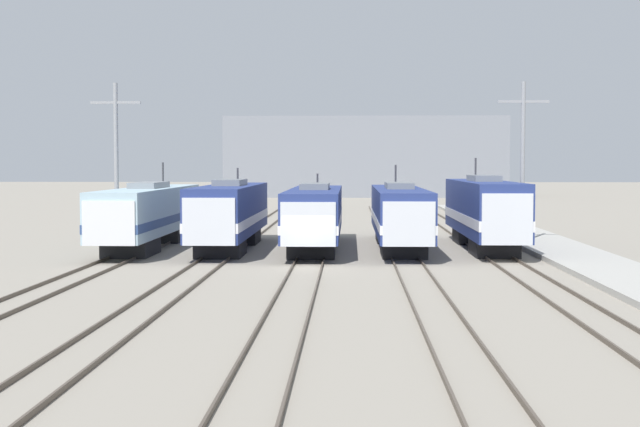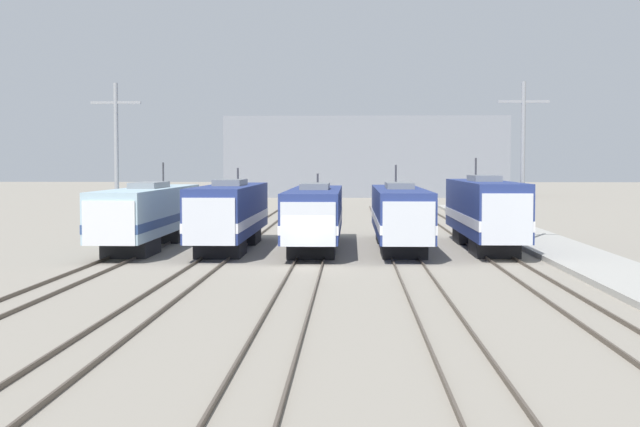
# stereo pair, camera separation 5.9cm
# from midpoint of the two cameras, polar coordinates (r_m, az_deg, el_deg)

# --- Properties ---
(ground_plane) EXTENTS (400.00, 400.00, 0.00)m
(ground_plane) POSITION_cam_midpoint_polar(r_m,az_deg,el_deg) (44.16, -0.75, -3.38)
(ground_plane) COLOR gray
(rail_pair_far_left) EXTENTS (1.50, 120.00, 0.15)m
(rail_pair_far_left) POSITION_cam_midpoint_polar(r_m,az_deg,el_deg) (45.75, -13.40, -3.15)
(rail_pair_far_left) COLOR #4C4238
(rail_pair_far_left) RESTS_ON ground_plane
(rail_pair_center_left) EXTENTS (1.51, 120.00, 0.15)m
(rail_pair_center_left) POSITION_cam_midpoint_polar(r_m,az_deg,el_deg) (44.68, -7.19, -3.24)
(rail_pair_center_left) COLOR #4C4238
(rail_pair_center_left) RESTS_ON ground_plane
(rail_pair_center) EXTENTS (1.51, 120.00, 0.15)m
(rail_pair_center) POSITION_cam_midpoint_polar(r_m,az_deg,el_deg) (44.16, -0.75, -3.29)
(rail_pair_center) COLOR #4C4238
(rail_pair_center) RESTS_ON ground_plane
(rail_pair_center_right) EXTENTS (1.51, 120.00, 0.15)m
(rail_pair_center_right) POSITION_cam_midpoint_polar(r_m,az_deg,el_deg) (44.20, 5.76, -3.30)
(rail_pair_center_right) COLOR #4C4238
(rail_pair_center_right) RESTS_ON ground_plane
(rail_pair_far_right) EXTENTS (1.50, 120.00, 0.15)m
(rail_pair_far_right) POSITION_cam_midpoint_polar(r_m,az_deg,el_deg) (44.81, 12.18, -3.27)
(rail_pair_far_right) COLOR #4C4238
(rail_pair_far_right) RESTS_ON ground_plane
(locomotive_far_left) EXTENTS (2.95, 18.22, 5.15)m
(locomotive_far_left) POSITION_cam_midpoint_polar(r_m,az_deg,el_deg) (54.16, -10.93, -0.04)
(locomotive_far_left) COLOR #232326
(locomotive_far_left) RESTS_ON ground_plane
(locomotive_center_left) EXTENTS (2.94, 16.15, 4.80)m
(locomotive_center_left) POSITION_cam_midpoint_polar(r_m,az_deg,el_deg) (52.48, -5.79, -0.01)
(locomotive_center_left) COLOR black
(locomotive_center_left) RESTS_ON ground_plane
(locomotive_center) EXTENTS (3.04, 17.68, 4.44)m
(locomotive_center) POSITION_cam_midpoint_polar(r_m,az_deg,el_deg) (52.47, -0.30, -0.12)
(locomotive_center) COLOR black
(locomotive_center) RESTS_ON ground_plane
(locomotive_center_right) EXTENTS (2.88, 18.51, 4.99)m
(locomotive_center_right) POSITION_cam_midpoint_polar(r_m,az_deg,el_deg) (53.09, 5.13, -0.07)
(locomotive_center_right) COLOR black
(locomotive_center_right) RESTS_ON ground_plane
(locomotive_far_right) EXTENTS (2.83, 16.13, 5.43)m
(locomotive_far_right) POSITION_cam_midpoint_polar(r_m,az_deg,el_deg) (53.26, 10.54, 0.12)
(locomotive_far_right) COLOR black
(locomotive_far_right) RESTS_ON ground_plane
(catenary_tower_left) EXTENTS (3.12, 0.27, 10.05)m
(catenary_tower_left) POSITION_cam_midpoint_polar(r_m,az_deg,el_deg) (56.66, -12.87, 3.46)
(catenary_tower_left) COLOR gray
(catenary_tower_left) RESTS_ON ground_plane
(catenary_tower_right) EXTENTS (3.12, 0.27, 10.05)m
(catenary_tower_right) POSITION_cam_midpoint_polar(r_m,az_deg,el_deg) (55.76, 12.88, 3.47)
(catenary_tower_right) COLOR gray
(catenary_tower_right) RESTS_ON ground_plane
(platform) EXTENTS (4.00, 120.00, 0.28)m
(platform) POSITION_cam_midpoint_polar(r_m,az_deg,el_deg) (45.70, 17.28, -3.13)
(platform) COLOR #A8A59E
(platform) RESTS_ON ground_plane
(depot_building) EXTENTS (42.42, 11.56, 12.14)m
(depot_building) POSITION_cam_midpoint_polar(r_m,az_deg,el_deg) (137.61, 2.95, 3.63)
(depot_building) COLOR gray
(depot_building) RESTS_ON ground_plane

